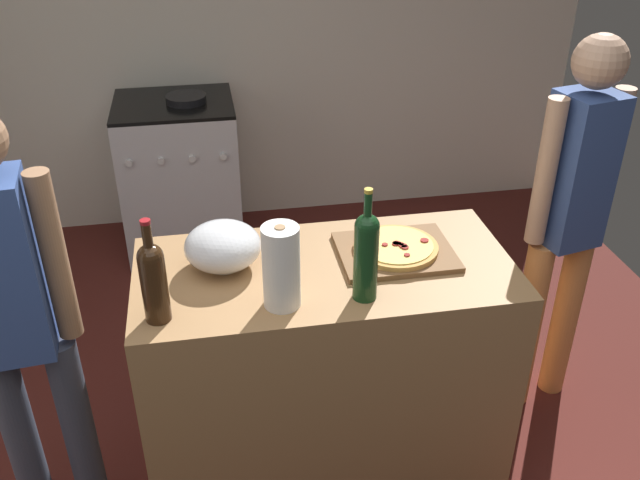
% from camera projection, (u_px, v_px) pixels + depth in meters
% --- Properties ---
extents(ground_plane, '(4.44, 3.54, 0.02)m').
position_uv_depth(ground_plane, '(261.00, 351.00, 3.44)').
color(ground_plane, '#511E19').
extents(kitchen_wall_rear, '(4.44, 0.10, 2.60)m').
position_uv_depth(kitchen_wall_rear, '(224.00, 14.00, 4.06)').
color(kitchen_wall_rear, silver).
rests_on(kitchen_wall_rear, ground_plane).
extents(counter, '(1.30, 0.63, 0.93)m').
position_uv_depth(counter, '(325.00, 371.00, 2.60)').
color(counter, '#9E7247').
rests_on(counter, ground_plane).
extents(cutting_board, '(0.40, 0.32, 0.02)m').
position_uv_depth(cutting_board, '(395.00, 252.00, 2.43)').
color(cutting_board, brown).
rests_on(cutting_board, counter).
extents(pizza, '(0.30, 0.30, 0.03)m').
position_uv_depth(pizza, '(396.00, 247.00, 2.42)').
color(pizza, tan).
rests_on(pizza, cutting_board).
extents(mixing_bowl, '(0.26, 0.26, 0.16)m').
position_uv_depth(mixing_bowl, '(223.00, 246.00, 2.33)').
color(mixing_bowl, '#B2B2B7').
rests_on(mixing_bowl, counter).
extents(paper_towel_roll, '(0.12, 0.12, 0.28)m').
position_uv_depth(paper_towel_roll, '(281.00, 267.00, 2.11)').
color(paper_towel_roll, white).
rests_on(paper_towel_roll, counter).
extents(wine_bottle_clear, '(0.08, 0.08, 0.38)m').
position_uv_depth(wine_bottle_clear, '(366.00, 253.00, 2.13)').
color(wine_bottle_clear, '#143819').
rests_on(wine_bottle_clear, counter).
extents(wine_bottle_green, '(0.08, 0.08, 0.34)m').
position_uv_depth(wine_bottle_green, '(153.00, 278.00, 2.04)').
color(wine_bottle_green, '#331E0F').
rests_on(wine_bottle_green, counter).
extents(stove, '(0.67, 0.62, 0.96)m').
position_uv_depth(stove, '(181.00, 176.00, 4.10)').
color(stove, '#B7B7BC').
rests_on(stove, ground_plane).
extents(person_in_stripes, '(0.36, 0.22, 1.60)m').
position_uv_depth(person_in_stripes, '(19.00, 319.00, 2.14)').
color(person_in_stripes, '#383D4C').
rests_on(person_in_stripes, ground_plane).
extents(person_in_red, '(0.37, 0.24, 1.62)m').
position_uv_depth(person_in_red, '(569.00, 212.00, 2.70)').
color(person_in_red, '#D88C4C').
rests_on(person_in_red, ground_plane).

